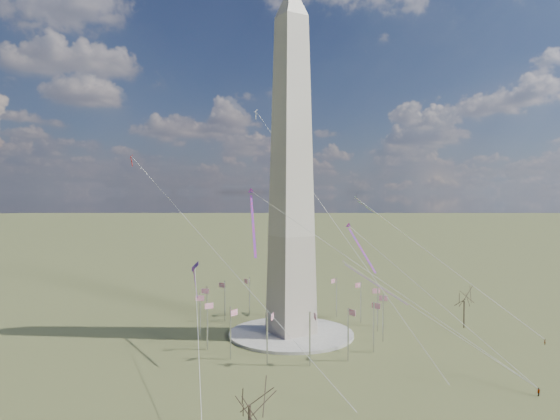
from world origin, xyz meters
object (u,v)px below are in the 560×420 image
kite_delta_black (359,200)px  person_east (545,342)px  tree_near (464,299)px  washington_monument (291,169)px

kite_delta_black → person_east: bearing=65.3°
tree_near → kite_delta_black: kite_delta_black is taller
washington_monument → kite_delta_black: washington_monument is taller
washington_monument → kite_delta_black: 32.64m
tree_near → washington_monument: bearing=157.2°
washington_monument → tree_near: bearing=-22.8°
washington_monument → person_east: 83.56m
tree_near → kite_delta_black: (-18.56, 27.44, 29.92)m
washington_monument → person_east: (53.79, -43.22, -47.14)m
person_east → kite_delta_black: kite_delta_black is taller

